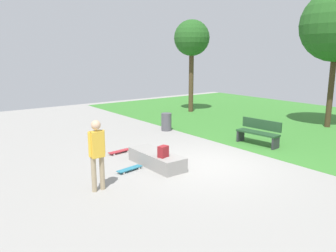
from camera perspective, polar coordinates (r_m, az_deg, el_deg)
ground_plane at (r=10.28m, az=6.92°, el=-6.43°), size 28.00×28.00×0.00m
concrete_ledge at (r=10.03m, az=-1.94°, el=-5.59°), size 2.00×0.73×0.41m
backpack_on_ledge at (r=9.49m, az=-0.82°, el=-4.32°), size 0.26×0.32×0.32m
skater_performing_trick at (r=8.20m, az=-11.89°, el=-3.97°), size 0.23×0.43×1.74m
skateboard_by_ledge at (r=9.69m, az=-6.47°, el=-7.18°), size 0.33×0.82×0.08m
skateboard_spare at (r=11.41m, az=-8.15°, el=-4.23°), size 0.30×0.82×0.08m
park_bench_far_right at (r=12.68m, az=15.05°, el=-0.93°), size 1.63×0.61×0.91m
tree_slender_maple at (r=19.19m, az=4.02°, el=14.39°), size 1.96×1.96×5.08m
trash_bin at (r=14.53m, az=-0.28°, el=0.70°), size 0.44×0.44×0.76m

